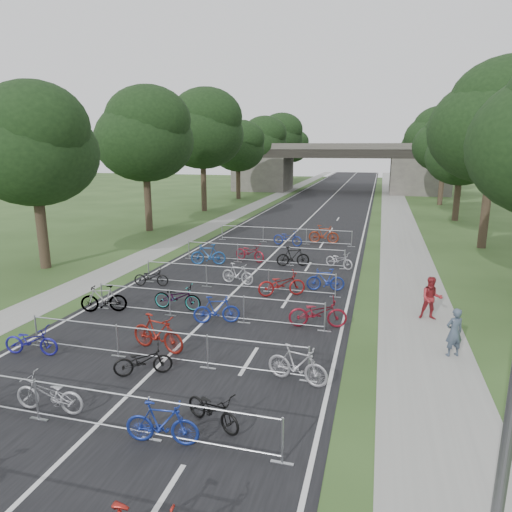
# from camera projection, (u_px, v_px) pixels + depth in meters

# --- Properties ---
(road) EXTENTS (11.00, 140.00, 0.01)m
(road) POSITION_uv_depth(u_px,v_px,m) (325.00, 203.00, 54.41)
(road) COLOR black
(road) RESTS_ON ground
(sidewalk_right) EXTENTS (3.00, 140.00, 0.01)m
(sidewalk_right) POSITION_uv_depth(u_px,v_px,m) (395.00, 205.00, 52.37)
(sidewalk_right) COLOR gray
(sidewalk_right) RESTS_ON ground
(sidewalk_left) EXTENTS (2.00, 140.00, 0.01)m
(sidewalk_left) POSITION_uv_depth(u_px,v_px,m) (264.00, 201.00, 56.32)
(sidewalk_left) COLOR gray
(sidewalk_left) RESTS_ON ground
(lane_markings) EXTENTS (0.12, 140.00, 0.00)m
(lane_markings) POSITION_uv_depth(u_px,v_px,m) (325.00, 203.00, 54.41)
(lane_markings) COLOR silver
(lane_markings) RESTS_ON ground
(overpass_bridge) EXTENTS (31.00, 8.00, 7.05)m
(overpass_bridge) POSITION_uv_depth(u_px,v_px,m) (338.00, 168.00, 67.66)
(overpass_bridge) COLOR #4E4A46
(overpass_bridge) RESTS_ON ground
(tree_left_0) EXTENTS (6.72, 6.72, 10.25)m
(tree_left_0) POSITION_uv_depth(u_px,v_px,m) (34.00, 148.00, 23.83)
(tree_left_0) COLOR #33261C
(tree_left_0) RESTS_ON ground
(tree_left_1) EXTENTS (7.56, 7.56, 11.53)m
(tree_left_1) POSITION_uv_depth(u_px,v_px,m) (145.00, 137.00, 34.90)
(tree_left_1) COLOR #33261C
(tree_left_1) RESTS_ON ground
(tree_right_1) EXTENTS (8.18, 8.18, 12.47)m
(tree_right_1) POSITION_uv_depth(u_px,v_px,m) (498.00, 125.00, 28.51)
(tree_right_1) COLOR #33261C
(tree_right_1) RESTS_ON ground
(tree_left_2) EXTENTS (8.40, 8.40, 12.81)m
(tree_left_2) POSITION_uv_depth(u_px,v_px,m) (203.00, 131.00, 45.97)
(tree_left_2) COLOR #33261C
(tree_left_2) RESTS_ON ground
(tree_right_2) EXTENTS (6.16, 6.16, 9.39)m
(tree_right_2) POSITION_uv_depth(u_px,v_px,m) (463.00, 154.00, 40.23)
(tree_right_2) COLOR #33261C
(tree_right_2) RESTS_ON ground
(tree_left_3) EXTENTS (6.72, 6.72, 10.25)m
(tree_left_3) POSITION_uv_depth(u_px,v_px,m) (239.00, 147.00, 57.61)
(tree_left_3) COLOR #33261C
(tree_left_3) RESTS_ON ground
(tree_right_3) EXTENTS (7.17, 7.17, 10.93)m
(tree_right_3) POSITION_uv_depth(u_px,v_px,m) (446.00, 143.00, 51.26)
(tree_right_3) COLOR #33261C
(tree_right_3) RESTS_ON ground
(tree_left_4) EXTENTS (7.56, 7.56, 11.53)m
(tree_left_4) POSITION_uv_depth(u_px,v_px,m) (262.00, 142.00, 68.68)
(tree_left_4) COLOR #33261C
(tree_left_4) RESTS_ON ground
(tree_right_4) EXTENTS (8.18, 8.18, 12.47)m
(tree_right_4) POSITION_uv_depth(u_px,v_px,m) (436.00, 137.00, 62.29)
(tree_right_4) COLOR #33261C
(tree_right_4) RESTS_ON ground
(tree_left_5) EXTENTS (8.40, 8.40, 12.81)m
(tree_left_5) POSITION_uv_depth(u_px,v_px,m) (279.00, 138.00, 79.75)
(tree_left_5) COLOR #33261C
(tree_left_5) RESTS_ON ground
(tree_right_5) EXTENTS (6.16, 6.16, 9.39)m
(tree_right_5) POSITION_uv_depth(u_px,v_px,m) (427.00, 151.00, 74.01)
(tree_right_5) COLOR #33261C
(tree_right_5) RESTS_ON ground
(tree_left_6) EXTENTS (6.72, 6.72, 10.25)m
(tree_left_6) POSITION_uv_depth(u_px,v_px,m) (292.00, 147.00, 91.39)
(tree_left_6) COLOR #33261C
(tree_left_6) RESTS_ON ground
(tree_right_6) EXTENTS (7.17, 7.17, 10.93)m
(tree_right_6) POSITION_uv_depth(u_px,v_px,m) (421.00, 145.00, 85.04)
(tree_right_6) COLOR #33261C
(tree_right_6) RESTS_ON ground
(barrier_row_1) EXTENTS (9.70, 0.08, 1.10)m
(barrier_row_1) POSITION_uv_depth(u_px,v_px,m) (91.00, 409.00, 10.74)
(barrier_row_1) COLOR #A7AAAF
(barrier_row_1) RESTS_ON ground
(barrier_row_2) EXTENTS (9.70, 0.08, 1.10)m
(barrier_row_2) POSITION_uv_depth(u_px,v_px,m) (161.00, 346.00, 14.12)
(barrier_row_2) COLOR #A7AAAF
(barrier_row_2) RESTS_ON ground
(barrier_row_3) EXTENTS (9.70, 0.08, 1.10)m
(barrier_row_3) POSITION_uv_depth(u_px,v_px,m) (206.00, 306.00, 17.69)
(barrier_row_3) COLOR #A7AAAF
(barrier_row_3) RESTS_ON ground
(barrier_row_4) EXTENTS (9.70, 0.08, 1.10)m
(barrier_row_4) POSITION_uv_depth(u_px,v_px,m) (237.00, 278.00, 21.44)
(barrier_row_4) COLOR #A7AAAF
(barrier_row_4) RESTS_ON ground
(barrier_row_5) EXTENTS (9.70, 0.08, 1.10)m
(barrier_row_5) POSITION_uv_depth(u_px,v_px,m) (263.00, 255.00, 26.13)
(barrier_row_5) COLOR #A7AAAF
(barrier_row_5) RESTS_ON ground
(barrier_row_6) EXTENTS (9.70, 0.08, 1.10)m
(barrier_row_6) POSITION_uv_depth(u_px,v_px,m) (285.00, 235.00, 31.76)
(barrier_row_6) COLOR #A7AAAF
(barrier_row_6) RESTS_ON ground
(bike_5) EXTENTS (1.92, 0.76, 0.99)m
(bike_5) POSITION_uv_depth(u_px,v_px,m) (49.00, 395.00, 11.46)
(bike_5) COLOR #A1A2A8
(bike_5) RESTS_ON ground
(bike_6) EXTENTS (1.77, 0.67, 1.04)m
(bike_6) POSITION_uv_depth(u_px,v_px,m) (162.00, 424.00, 10.22)
(bike_6) COLOR navy
(bike_6) RESTS_ON ground
(bike_7) EXTENTS (1.78, 1.24, 0.89)m
(bike_7) POSITION_uv_depth(u_px,v_px,m) (213.00, 409.00, 10.91)
(bike_7) COLOR black
(bike_7) RESTS_ON ground
(bike_8) EXTENTS (1.88, 0.88, 0.95)m
(bike_8) POSITION_uv_depth(u_px,v_px,m) (31.00, 341.00, 14.67)
(bike_8) COLOR navy
(bike_8) RESTS_ON ground
(bike_9) EXTENTS (2.13, 1.02, 1.23)m
(bike_9) POSITION_uv_depth(u_px,v_px,m) (158.00, 333.00, 14.94)
(bike_9) COLOR maroon
(bike_9) RESTS_ON ground
(bike_10) EXTENTS (1.78, 1.33, 0.89)m
(bike_10) POSITION_uv_depth(u_px,v_px,m) (143.00, 361.00, 13.37)
(bike_10) COLOR black
(bike_10) RESTS_ON ground
(bike_11) EXTENTS (1.92, 0.96, 1.11)m
(bike_11) POSITION_uv_depth(u_px,v_px,m) (297.00, 365.00, 12.90)
(bike_11) COLOR #A5A3AB
(bike_11) RESTS_ON ground
(bike_12) EXTENTS (1.92, 1.09, 1.11)m
(bike_12) POSITION_uv_depth(u_px,v_px,m) (104.00, 299.00, 18.47)
(bike_12) COLOR #A7AAAF
(bike_12) RESTS_ON ground
(bike_13) EXTENTS (2.05, 0.76, 1.07)m
(bike_13) POSITION_uv_depth(u_px,v_px,m) (177.00, 297.00, 18.75)
(bike_13) COLOR #A7AAAF
(bike_13) RESTS_ON ground
(bike_14) EXTENTS (1.84, 1.06, 1.07)m
(bike_14) POSITION_uv_depth(u_px,v_px,m) (217.00, 310.00, 17.30)
(bike_14) COLOR navy
(bike_14) RESTS_ON ground
(bike_15) EXTENTS (2.27, 1.19, 1.13)m
(bike_15) POSITION_uv_depth(u_px,v_px,m) (318.00, 313.00, 16.91)
(bike_15) COLOR maroon
(bike_15) RESTS_ON ground
(bike_16) EXTENTS (1.76, 0.88, 0.88)m
(bike_16) POSITION_uv_depth(u_px,v_px,m) (151.00, 277.00, 21.97)
(bike_16) COLOR black
(bike_16) RESTS_ON ground
(bike_17) EXTENTS (1.79, 0.83, 1.04)m
(bike_17) POSITION_uv_depth(u_px,v_px,m) (238.00, 274.00, 22.25)
(bike_17) COLOR #AAABB2
(bike_17) RESTS_ON ground
(bike_18) EXTENTS (2.27, 1.62, 1.14)m
(bike_18) POSITION_uv_depth(u_px,v_px,m) (282.00, 284.00, 20.47)
(bike_18) COLOR maroon
(bike_18) RESTS_ON ground
(bike_19) EXTENTS (1.83, 0.80, 1.06)m
(bike_19) POSITION_uv_depth(u_px,v_px,m) (325.00, 280.00, 21.22)
(bike_19) COLOR navy
(bike_19) RESTS_ON ground
(bike_20) EXTENTS (2.07, 1.03, 1.20)m
(bike_20) POSITION_uv_depth(u_px,v_px,m) (208.00, 255.00, 25.90)
(bike_20) COLOR #1A4990
(bike_20) RESTS_ON ground
(bike_21) EXTENTS (2.13, 1.36, 1.06)m
(bike_21) POSITION_uv_depth(u_px,v_px,m) (250.00, 252.00, 26.74)
(bike_21) COLOR maroon
(bike_21) RESTS_ON ground
(bike_22) EXTENTS (1.92, 1.05, 1.11)m
(bike_22) POSITION_uv_depth(u_px,v_px,m) (293.00, 257.00, 25.58)
(bike_22) COLOR black
(bike_22) RESTS_ON ground
(bike_23) EXTENTS (1.81, 1.37, 0.91)m
(bike_23) POSITION_uv_depth(u_px,v_px,m) (339.00, 260.00, 25.20)
(bike_23) COLOR silver
(bike_23) RESTS_ON ground
(bike_26) EXTENTS (2.18, 1.13, 1.09)m
(bike_26) POSITION_uv_depth(u_px,v_px,m) (288.00, 238.00, 30.97)
(bike_26) COLOR navy
(bike_26) RESTS_ON ground
(bike_27) EXTENTS (2.11, 0.64, 1.26)m
(bike_27) POSITION_uv_depth(u_px,v_px,m) (324.00, 234.00, 31.69)
(bike_27) COLOR maroon
(bike_27) RESTS_ON ground
(pedestrian_a) EXTENTS (0.70, 0.60, 1.61)m
(pedestrian_a) POSITION_uv_depth(u_px,v_px,m) (454.00, 333.00, 14.51)
(pedestrian_a) COLOR #3A4657
(pedestrian_a) RESTS_ON ground
(pedestrian_b) EXTENTS (0.87, 0.70, 1.70)m
(pedestrian_b) POSITION_uv_depth(u_px,v_px,m) (431.00, 299.00, 17.62)
(pedestrian_b) COLOR maroon
(pedestrian_b) RESTS_ON ground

